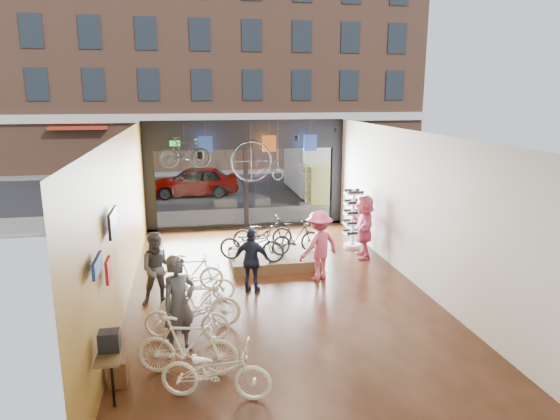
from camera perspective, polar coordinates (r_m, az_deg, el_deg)
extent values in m
cube|color=black|center=(12.47, -0.52, -8.99)|extent=(7.00, 12.00, 0.04)
cube|color=black|center=(11.59, -0.55, 8.90)|extent=(7.00, 12.00, 0.04)
cube|color=#A27223|center=(11.81, -17.61, -1.09)|extent=(0.04, 12.00, 3.80)
cube|color=beige|center=(12.95, 14.99, 0.30)|extent=(0.04, 12.00, 3.80)
cube|color=beige|center=(6.36, 9.25, -12.91)|extent=(7.00, 0.04, 3.80)
cube|color=#198C26|center=(17.34, -11.92, 7.47)|extent=(0.35, 0.06, 0.18)
cube|color=black|center=(26.86, -6.14, 3.00)|extent=(30.00, 18.00, 0.02)
cube|color=slate|center=(19.25, -4.28, -0.79)|extent=(30.00, 2.40, 0.12)
cube|color=slate|center=(30.79, -6.75, 4.41)|extent=(30.00, 2.00, 0.12)
cube|color=brown|center=(33.02, -7.40, 17.06)|extent=(26.00, 5.00, 14.00)
imported|color=gray|center=(23.71, -9.81, 3.28)|extent=(4.10, 1.65, 1.40)
imported|color=beige|center=(8.22, -7.31, -17.79)|extent=(1.87, 1.08, 0.93)
imported|color=beige|center=(8.85, -10.56, -15.04)|extent=(1.83, 0.93, 1.06)
imported|color=beige|center=(10.05, -10.63, -11.98)|extent=(1.80, 1.01, 0.89)
imported|color=beige|center=(10.48, -9.18, -10.49)|extent=(1.73, 0.72, 1.01)
imported|color=beige|center=(11.72, -9.11, -8.36)|extent=(1.62, 0.69, 0.83)
imported|color=beige|center=(12.34, -10.02, -7.07)|extent=(1.54, 0.53, 0.91)
cube|color=brown|center=(14.10, -0.81, -5.60)|extent=(2.40, 1.80, 0.30)
imported|color=black|center=(13.36, -3.25, -3.89)|extent=(1.89, 1.30, 0.94)
imported|color=black|center=(13.96, 1.80, -3.20)|extent=(1.56, 0.87, 0.90)
imported|color=black|center=(14.45, -2.01, -2.62)|extent=(1.75, 0.65, 0.91)
imported|color=#3F3F44|center=(9.42, -11.46, -10.55)|extent=(0.81, 0.76, 1.87)
imported|color=#3F3F44|center=(11.62, -13.76, -6.54)|extent=(0.88, 0.73, 1.68)
imported|color=#161C33|center=(11.97, -3.22, -5.80)|extent=(1.01, 0.74, 1.59)
imported|color=#CC4C72|center=(12.78, 4.48, -4.07)|extent=(1.35, 1.11, 1.81)
imported|color=#CC4C72|center=(14.67, 9.59, -1.86)|extent=(0.91, 1.80, 1.85)
imported|color=black|center=(15.67, -10.85, 6.48)|extent=(1.61, 0.58, 0.95)
cube|color=#1E3F99|center=(16.67, -8.51, 7.39)|extent=(0.45, 0.03, 0.55)
cube|color=#CC5919|center=(16.88, -1.22, 7.60)|extent=(0.45, 0.03, 0.55)
cube|color=#1E3F99|center=(17.17, 3.49, 7.67)|extent=(0.45, 0.03, 0.55)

